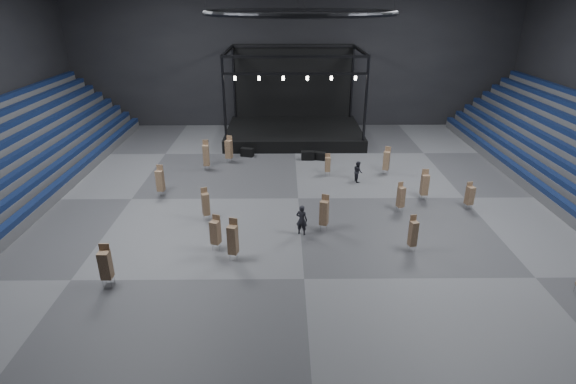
{
  "coord_description": "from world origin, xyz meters",
  "views": [
    {
      "loc": [
        -1.06,
        -30.7,
        13.92
      ],
      "look_at": [
        -0.79,
        -2.0,
        1.4
      ],
      "focal_mm": 28.0,
      "sensor_mm": 36.0,
      "label": 1
    }
  ],
  "objects_px": {
    "chair_stack_2": "(160,180)",
    "chair_stack_13": "(401,197)",
    "chair_stack_9": "(413,233)",
    "chair_stack_3": "(206,155)",
    "chair_stack_10": "(206,204)",
    "chair_stack_6": "(324,212)",
    "chair_stack_4": "(105,264)",
    "flight_case_mid": "(308,155)",
    "chair_stack_12": "(425,184)",
    "stage": "(294,124)",
    "chair_stack_14": "(387,160)",
    "chair_stack_11": "(233,239)",
    "chair_stack_1": "(229,149)",
    "chair_stack_7": "(328,164)",
    "chair_stack_8": "(215,232)",
    "crew_member": "(358,171)",
    "flight_case_right": "(320,156)",
    "flight_case_left": "(247,152)",
    "chair_stack_5": "(470,195)",
    "man_center": "(302,220)"
  },
  "relations": [
    {
      "from": "chair_stack_2",
      "to": "chair_stack_4",
      "type": "distance_m",
      "value": 11.54
    },
    {
      "from": "chair_stack_1",
      "to": "chair_stack_2",
      "type": "xyz_separation_m",
      "value": [
        -4.34,
        -7.39,
        -0.04
      ]
    },
    {
      "from": "chair_stack_3",
      "to": "chair_stack_6",
      "type": "bearing_deg",
      "value": -53.5
    },
    {
      "from": "chair_stack_4",
      "to": "chair_stack_7",
      "type": "xyz_separation_m",
      "value": [
        12.91,
        15.66,
        -0.25
      ]
    },
    {
      "from": "crew_member",
      "to": "flight_case_right",
      "type": "bearing_deg",
      "value": 15.72
    },
    {
      "from": "stage",
      "to": "chair_stack_8",
      "type": "height_order",
      "value": "stage"
    },
    {
      "from": "crew_member",
      "to": "chair_stack_9",
      "type": "bearing_deg",
      "value": 177.21
    },
    {
      "from": "chair_stack_4",
      "to": "chair_stack_12",
      "type": "bearing_deg",
      "value": 27.79
    },
    {
      "from": "stage",
      "to": "chair_stack_12",
      "type": "distance_m",
      "value": 18.96
    },
    {
      "from": "chair_stack_6",
      "to": "chair_stack_8",
      "type": "relative_size",
      "value": 1.1
    },
    {
      "from": "chair_stack_9",
      "to": "chair_stack_3",
      "type": "bearing_deg",
      "value": 121.52
    },
    {
      "from": "chair_stack_10",
      "to": "chair_stack_6",
      "type": "bearing_deg",
      "value": -34.82
    },
    {
      "from": "chair_stack_11",
      "to": "chair_stack_13",
      "type": "distance_m",
      "value": 12.69
    },
    {
      "from": "chair_stack_1",
      "to": "chair_stack_7",
      "type": "xyz_separation_m",
      "value": [
        8.65,
        -3.27,
        -0.3
      ]
    },
    {
      "from": "chair_stack_4",
      "to": "chair_stack_12",
      "type": "xyz_separation_m",
      "value": [
        19.6,
        10.64,
        -0.02
      ]
    },
    {
      "from": "chair_stack_4",
      "to": "chair_stack_11",
      "type": "bearing_deg",
      "value": 20.41
    },
    {
      "from": "chair_stack_5",
      "to": "chair_stack_12",
      "type": "height_order",
      "value": "chair_stack_12"
    },
    {
      "from": "flight_case_right",
      "to": "chair_stack_5",
      "type": "bearing_deg",
      "value": -47.49
    },
    {
      "from": "flight_case_left",
      "to": "chair_stack_10",
      "type": "height_order",
      "value": "chair_stack_10"
    },
    {
      "from": "chair_stack_2",
      "to": "chair_stack_12",
      "type": "xyz_separation_m",
      "value": [
        19.69,
        -0.9,
        -0.03
      ]
    },
    {
      "from": "chair_stack_14",
      "to": "chair_stack_2",
      "type": "bearing_deg",
      "value": -141.83
    },
    {
      "from": "chair_stack_12",
      "to": "chair_stack_3",
      "type": "bearing_deg",
      "value": 160.04
    },
    {
      "from": "chair_stack_9",
      "to": "chair_stack_13",
      "type": "bearing_deg",
      "value": 69.24
    },
    {
      "from": "flight_case_left",
      "to": "flight_case_mid",
      "type": "bearing_deg",
      "value": -10.38
    },
    {
      "from": "chair_stack_9",
      "to": "chair_stack_14",
      "type": "bearing_deg",
      "value": 70.37
    },
    {
      "from": "stage",
      "to": "crew_member",
      "type": "xyz_separation_m",
      "value": [
        4.96,
        -12.88,
        -0.59
      ]
    },
    {
      "from": "flight_case_mid",
      "to": "chair_stack_8",
      "type": "xyz_separation_m",
      "value": [
        -6.29,
        -16.06,
        0.78
      ]
    },
    {
      "from": "chair_stack_6",
      "to": "chair_stack_7",
      "type": "bearing_deg",
      "value": 103.98
    },
    {
      "from": "chair_stack_11",
      "to": "chair_stack_3",
      "type": "bearing_deg",
      "value": 120.07
    },
    {
      "from": "flight_case_mid",
      "to": "chair_stack_11",
      "type": "relative_size",
      "value": 0.47
    },
    {
      "from": "chair_stack_11",
      "to": "chair_stack_12",
      "type": "xyz_separation_m",
      "value": [
        13.29,
        8.2,
        -0.09
      ]
    },
    {
      "from": "chair_stack_1",
      "to": "flight_case_mid",
      "type": "bearing_deg",
      "value": 23.93
    },
    {
      "from": "flight_case_left",
      "to": "chair_stack_1",
      "type": "xyz_separation_m",
      "value": [
        -1.49,
        -1.77,
        0.92
      ]
    },
    {
      "from": "stage",
      "to": "chair_stack_13",
      "type": "distance_m",
      "value": 19.81
    },
    {
      "from": "flight_case_mid",
      "to": "chair_stack_10",
      "type": "distance_m",
      "value": 14.29
    },
    {
      "from": "crew_member",
      "to": "chair_stack_7",
      "type": "bearing_deg",
      "value": 48.44
    },
    {
      "from": "flight_case_mid",
      "to": "chair_stack_13",
      "type": "bearing_deg",
      "value": -61.68
    },
    {
      "from": "chair_stack_13",
      "to": "stage",
      "type": "bearing_deg",
      "value": 88.31
    },
    {
      "from": "man_center",
      "to": "chair_stack_7",
      "type": "bearing_deg",
      "value": -84.99
    },
    {
      "from": "chair_stack_2",
      "to": "chair_stack_13",
      "type": "xyz_separation_m",
      "value": [
        17.46,
        -2.88,
        -0.14
      ]
    },
    {
      "from": "chair_stack_13",
      "to": "chair_stack_4",
      "type": "bearing_deg",
      "value": -176.16
    },
    {
      "from": "chair_stack_10",
      "to": "crew_member",
      "type": "height_order",
      "value": "chair_stack_10"
    },
    {
      "from": "chair_stack_7",
      "to": "chair_stack_8",
      "type": "xyz_separation_m",
      "value": [
        -7.74,
        -12.07,
        0.17
      ]
    },
    {
      "from": "flight_case_left",
      "to": "flight_case_right",
      "type": "xyz_separation_m",
      "value": [
        6.8,
        -1.04,
        -0.04
      ]
    },
    {
      "from": "chair_stack_3",
      "to": "chair_stack_9",
      "type": "height_order",
      "value": "chair_stack_3"
    },
    {
      "from": "flight_case_right",
      "to": "chair_stack_1",
      "type": "height_order",
      "value": "chair_stack_1"
    },
    {
      "from": "chair_stack_10",
      "to": "man_center",
      "type": "relative_size",
      "value": 1.14
    },
    {
      "from": "chair_stack_1",
      "to": "chair_stack_11",
      "type": "height_order",
      "value": "chair_stack_11"
    },
    {
      "from": "chair_stack_11",
      "to": "chair_stack_4",
      "type": "bearing_deg",
      "value": -143.43
    },
    {
      "from": "flight_case_left",
      "to": "crew_member",
      "type": "xyz_separation_m",
      "value": [
        9.5,
        -6.42,
        0.46
      ]
    }
  ]
}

